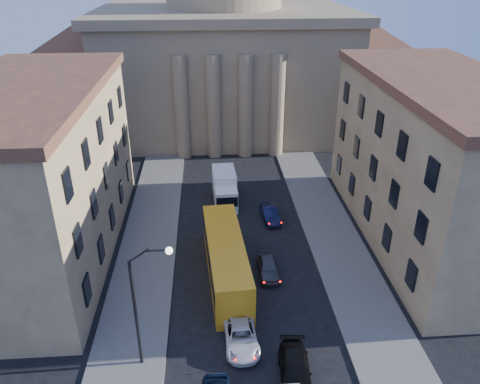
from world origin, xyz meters
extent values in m
cube|color=#5B5854|center=(-8.50, 18.00, 0.07)|extent=(5.00, 60.00, 0.15)
cube|color=#5B5854|center=(8.50, 18.00, 0.07)|extent=(5.00, 60.00, 0.15)
cube|color=#867152|center=(0.00, 56.00, 8.00)|extent=(34.00, 26.00, 16.00)
cube|color=#867152|center=(0.00, 56.00, 16.40)|extent=(35.50, 27.50, 1.20)
cube|color=#867152|center=(-21.00, 54.00, 5.50)|extent=(13.00, 13.00, 11.00)
cone|color=#543124|center=(-21.00, 54.00, 13.00)|extent=(26.02, 26.02, 4.00)
cube|color=#867152|center=(21.00, 54.00, 5.50)|extent=(13.00, 13.00, 11.00)
cone|color=#543124|center=(21.00, 54.00, 13.00)|extent=(26.02, 26.02, 4.00)
cylinder|color=#867152|center=(-6.00, 42.80, 6.50)|extent=(1.80, 1.80, 13.00)
cylinder|color=#867152|center=(-2.00, 42.80, 6.50)|extent=(1.80, 1.80, 13.00)
cylinder|color=#867152|center=(2.00, 42.80, 6.50)|extent=(1.80, 1.80, 13.00)
cylinder|color=#867152|center=(6.00, 42.80, 6.50)|extent=(1.80, 1.80, 13.00)
cube|color=tan|center=(-17.00, 22.00, 7.00)|extent=(11.00, 26.00, 14.00)
cube|color=#543124|center=(-17.00, 22.00, 14.30)|extent=(11.60, 26.60, 0.80)
cube|color=tan|center=(17.00, 22.00, 7.00)|extent=(11.00, 26.00, 14.00)
cube|color=#543124|center=(17.00, 22.00, 14.30)|extent=(11.60, 26.60, 0.80)
cylinder|color=black|center=(-7.50, 8.00, 4.00)|extent=(0.20, 0.20, 8.00)
cylinder|color=black|center=(-6.95, 8.00, 8.35)|extent=(1.30, 0.12, 0.96)
cylinder|color=black|center=(-5.95, 8.00, 8.65)|extent=(1.30, 0.12, 0.12)
sphere|color=white|center=(-5.20, 8.00, 8.60)|extent=(0.44, 0.44, 0.44)
imported|color=silver|center=(-1.03, 9.34, 0.67)|extent=(2.41, 4.88, 1.33)
imported|color=black|center=(2.08, 6.14, 0.69)|extent=(2.27, 4.86, 1.37)
imported|color=#434448|center=(1.77, 16.94, 0.69)|extent=(1.62, 4.04, 1.38)
imported|color=#0E1333|center=(3.04, 25.70, 0.66)|extent=(1.74, 4.09, 1.31)
cube|color=orange|center=(-1.69, 16.68, 1.72)|extent=(3.58, 12.38, 3.44)
cube|color=black|center=(-1.69, 16.68, 2.28)|extent=(3.60, 11.72, 1.22)
cylinder|color=black|center=(-2.50, 12.18, 0.56)|extent=(0.41, 1.13, 1.11)
cylinder|color=black|center=(-0.28, 12.32, 0.56)|extent=(0.41, 1.13, 1.11)
cylinder|color=black|center=(-3.09, 21.04, 0.56)|extent=(0.41, 1.13, 1.11)
cylinder|color=black|center=(-0.87, 21.19, 0.56)|extent=(0.41, 1.13, 1.11)
cube|color=white|center=(-1.16, 28.09, 1.17)|extent=(2.33, 2.43, 2.35)
cube|color=black|center=(-1.12, 26.96, 1.47)|extent=(2.16, 0.20, 1.08)
cube|color=white|center=(-1.26, 30.73, 1.71)|extent=(2.50, 4.19, 3.03)
cylinder|color=black|center=(-2.13, 27.66, 0.44)|extent=(0.31, 0.89, 0.88)
cylinder|color=black|center=(-0.17, 27.73, 0.44)|extent=(0.31, 0.89, 0.88)
cylinder|color=black|center=(-2.27, 31.57, 0.44)|extent=(0.31, 0.89, 0.88)
cylinder|color=black|center=(-0.31, 31.64, 0.44)|extent=(0.31, 0.89, 0.88)
camera|label=1|loc=(-2.77, -14.25, 23.45)|focal=35.00mm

